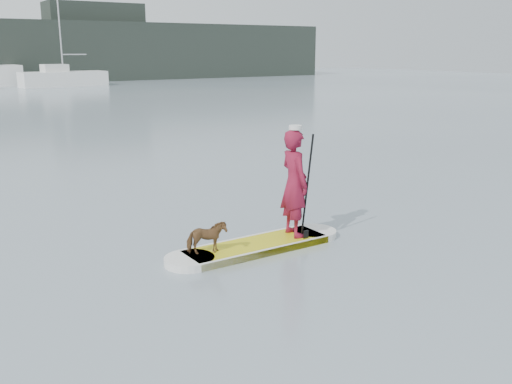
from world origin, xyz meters
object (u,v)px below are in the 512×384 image
paddler (294,183)px  dog (207,238)px  sailboat_e (63,78)px  paddleboard (256,246)px

paddler → dog: paddler is taller
sailboat_e → paddleboard: bearing=-104.7°
dog → sailboat_e: sailboat_e is taller
paddleboard → sailboat_e: sailboat_e is taller
paddleboard → sailboat_e: 46.17m
paddler → paddleboard: bearing=97.2°
paddleboard → dog: dog is taller
paddleboard → dog: bearing=180.0°
paddler → dog: 1.85m
dog → sailboat_e: size_ratio=0.06×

